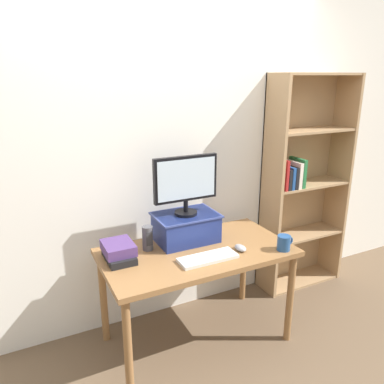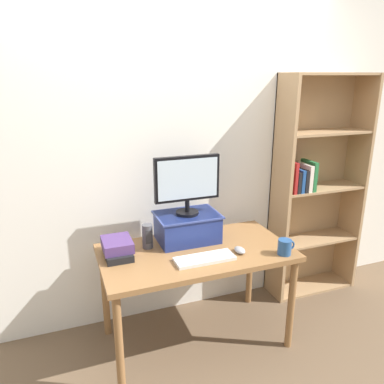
{
  "view_description": "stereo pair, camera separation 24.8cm",
  "coord_description": "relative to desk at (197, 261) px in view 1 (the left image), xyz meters",
  "views": [
    {
      "loc": [
        -1.06,
        -2.06,
        1.86
      ],
      "look_at": [
        -0.0,
        0.07,
        1.12
      ],
      "focal_mm": 35.0,
      "sensor_mm": 36.0,
      "label": 1
    },
    {
      "loc": [
        -0.83,
        -2.16,
        1.86
      ],
      "look_at": [
        -0.0,
        0.07,
        1.12
      ],
      "focal_mm": 35.0,
      "sensor_mm": 36.0,
      "label": 2
    }
  ],
  "objects": [
    {
      "name": "keyboard",
      "position": [
        0.0,
        -0.15,
        0.09
      ],
      "size": [
        0.39,
        0.14,
        0.02
      ],
      "color": "silver",
      "rests_on": "desk"
    },
    {
      "name": "ground_plane",
      "position": [
        0.0,
        0.0,
        -0.64
      ],
      "size": [
        12.0,
        12.0,
        0.0
      ],
      "primitive_type": "plane",
      "color": "brown"
    },
    {
      "name": "bookshelf_unit",
      "position": [
        1.21,
        0.34,
        0.31
      ],
      "size": [
        0.79,
        0.28,
        1.88
      ],
      "color": "tan",
      "rests_on": "ground_plane"
    },
    {
      "name": "desk",
      "position": [
        0.0,
        0.0,
        0.0
      ],
      "size": [
        1.29,
        0.69,
        0.72
      ],
      "color": "olive",
      "rests_on": "ground_plane"
    },
    {
      "name": "computer_mouse",
      "position": [
        0.26,
        -0.14,
        0.1
      ],
      "size": [
        0.06,
        0.1,
        0.04
      ],
      "color": "#99999E",
      "rests_on": "desk"
    },
    {
      "name": "riser_box",
      "position": [
        -0.0,
        0.17,
        0.19
      ],
      "size": [
        0.45,
        0.31,
        0.2
      ],
      "color": "navy",
      "rests_on": "desk"
    },
    {
      "name": "coffee_mug",
      "position": [
        0.53,
        -0.26,
        0.13
      ],
      "size": [
        0.12,
        0.09,
        0.1
      ],
      "color": "#234C84",
      "rests_on": "desk"
    },
    {
      "name": "desk_speaker",
      "position": [
        -0.3,
        0.15,
        0.17
      ],
      "size": [
        0.07,
        0.08,
        0.17
      ],
      "color": "#4C4C51",
      "rests_on": "desk"
    },
    {
      "name": "computer_monitor",
      "position": [
        -0.0,
        0.17,
        0.52
      ],
      "size": [
        0.46,
        0.16,
        0.42
      ],
      "color": "black",
      "rests_on": "riser_box"
    },
    {
      "name": "back_wall",
      "position": [
        0.0,
        0.49,
        0.66
      ],
      "size": [
        7.0,
        0.08,
        2.6
      ],
      "color": "silver",
      "rests_on": "ground_plane"
    },
    {
      "name": "book_stack",
      "position": [
        -0.51,
        0.11,
        0.14
      ],
      "size": [
        0.19,
        0.26,
        0.11
      ],
      "color": "black",
      "rests_on": "desk"
    }
  ]
}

